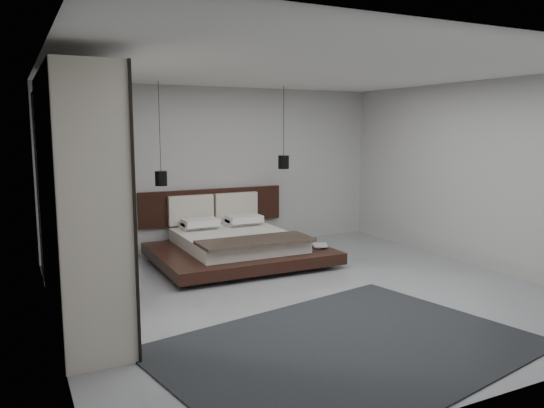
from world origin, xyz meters
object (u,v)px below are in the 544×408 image
lattice_screen (40,185)px  wardrobe (77,200)px  pendant_right (284,162)px  pendant_left (161,178)px  rug (347,347)px  bed (235,244)px

lattice_screen → wardrobe: size_ratio=0.96×
pendant_right → wardrobe: 4.17m
pendant_left → rug: size_ratio=0.45×
bed → pendant_left: pendant_left is taller
bed → lattice_screen: bearing=169.1°
pendant_right → wardrobe: pendant_right is taller
bed → rug: size_ratio=0.74×
bed → rug: 3.64m
pendant_left → pendant_right: bearing=0.0°
pendant_right → lattice_screen: bearing=177.8°
lattice_screen → wardrobe: 2.27m
pendant_right → rug: 4.51m
wardrobe → rug: size_ratio=0.78×
pendant_left → pendant_right: size_ratio=1.14×
pendant_left → bed: bearing=-20.1°
pendant_left → wardrobe: 2.57m
wardrobe → rug: wardrobe is taller
rug → bed: bearing=84.5°
bed → pendant_left: bearing=159.9°
wardrobe → rug: bearing=-41.1°
pendant_left → rug: 4.28m
pendant_right → bed: bearing=-159.9°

